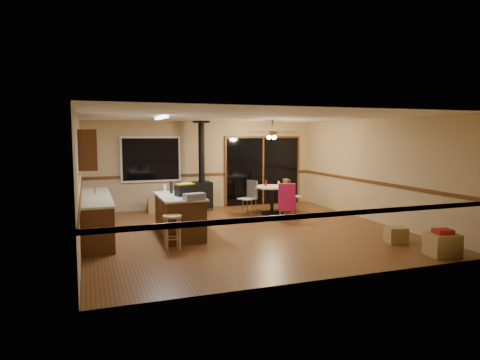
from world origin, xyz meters
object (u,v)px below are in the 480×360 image
box_corner_a (442,245)px  chair_right (288,192)px  toolbox_grey (194,197)px  chair_near (287,197)px  kitchen_island (179,216)px  chair_left (250,193)px  toolbox_black (185,190)px  bar_stool (172,232)px  box_corner_b (396,235)px  blue_bucket (195,237)px  wood_stove (202,185)px  dining_table (272,195)px  box_under_window (157,205)px

box_corner_a → chair_right: bearing=98.4°
toolbox_grey → chair_near: size_ratio=0.59×
kitchen_island → box_corner_a: size_ratio=3.15×
kitchen_island → chair_left: (2.36, 1.90, 0.14)m
toolbox_black → bar_stool: size_ratio=0.63×
box_corner_b → chair_left: bearing=113.4°
blue_bucket → chair_right: size_ratio=0.39×
toolbox_black → blue_bucket: 1.05m
bar_stool → kitchen_island: bearing=70.9°
kitchen_island → wood_stove: bearing=66.9°
blue_bucket → box_corner_b: (3.88, -1.40, 0.05)m
wood_stove → toolbox_black: bearing=-110.6°
toolbox_grey → chair_near: bearing=29.5°
blue_bucket → box_corner_b: size_ratio=0.69×
kitchen_island → chair_near: chair_near is taller
blue_bucket → dining_table: dining_table is taller
kitchen_island → blue_bucket: 0.74m
blue_bucket → chair_right: 4.15m
wood_stove → box_corner_a: 6.81m
wood_stove → box_under_window: 1.40m
bar_stool → box_under_window: (0.35, 4.10, -0.12)m
dining_table → box_corner_b: 3.95m
chair_right → box_corner_b: 3.92m
toolbox_black → box_corner_b: toolbox_black is taller
bar_stool → chair_left: 3.97m
kitchen_island → box_under_window: size_ratio=3.20×
bar_stool → box_corner_a: 5.01m
kitchen_island → wood_stove: 3.33m
kitchen_island → toolbox_grey: 0.90m
toolbox_grey → box_corner_a: toolbox_grey is taller
blue_bucket → chair_left: (2.19, 2.52, 0.48)m
kitchen_island → bar_stool: size_ratio=2.53×
chair_left → chair_right: (1.12, -0.06, 0.01)m
dining_table → box_under_window: 3.27m
blue_bucket → dining_table: 3.69m
box_corner_b → blue_bucket: bearing=160.2°
chair_left → blue_bucket: bearing=-130.9°
kitchen_island → chair_near: 3.13m
chair_left → kitchen_island: bearing=-141.3°
box_under_window → box_corner_a: bearing=-55.8°
box_under_window → chair_left: bearing=-27.1°
toolbox_grey → chair_near: (2.84, 1.61, -0.37)m
toolbox_grey → box_corner_a: size_ratio=0.78×
toolbox_grey → blue_bucket: bearing=80.4°
chair_left → box_corner_b: bearing=-66.6°
kitchen_island → dining_table: size_ratio=1.70×
toolbox_black → box_corner_a: (4.09, -2.99, -0.81)m
toolbox_black → blue_bucket: size_ratio=1.54×
box_under_window → kitchen_island: bearing=-90.1°
chair_left → box_under_window: size_ratio=1.01×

